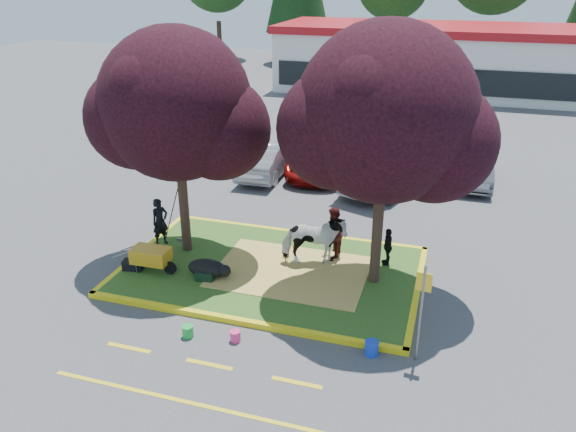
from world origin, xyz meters
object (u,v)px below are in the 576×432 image
(wheelbarrow, at_px, (151,256))
(bucket_blue, at_px, (372,348))
(sign_post, at_px, (422,304))
(car_black, at_px, (182,140))
(car_silver, at_px, (268,158))
(bucket_pink, at_px, (235,336))
(bucket_green, at_px, (188,331))
(handler, at_px, (160,222))
(calf, at_px, (207,268))
(cow, at_px, (314,241))

(wheelbarrow, relative_size, bucket_blue, 5.50)
(sign_post, height_order, car_black, sign_post)
(wheelbarrow, relative_size, car_silver, 0.43)
(wheelbarrow, xyz_separation_m, bucket_pink, (3.35, -2.13, -0.50))
(wheelbarrow, xyz_separation_m, bucket_blue, (6.45, -1.70, -0.46))
(bucket_blue, relative_size, car_black, 0.08)
(bucket_green, bearing_deg, handler, 125.70)
(car_black, bearing_deg, calf, -43.33)
(calf, relative_size, sign_post, 0.47)
(bucket_green, bearing_deg, calf, 104.12)
(bucket_green, bearing_deg, bucket_pink, 8.50)
(cow, height_order, calf, cow)
(bucket_pink, xyz_separation_m, car_silver, (-3.02, 11.16, 0.59))
(cow, bearing_deg, car_black, 26.83)
(cow, bearing_deg, calf, 101.68)
(handler, xyz_separation_m, sign_post, (8.00, -3.19, 0.55))
(sign_post, distance_m, car_silver, 12.80)
(car_black, bearing_deg, bucket_blue, -31.58)
(cow, distance_m, bucket_blue, 4.12)
(calf, relative_size, bucket_blue, 3.31)
(cow, xyz_separation_m, bucket_blue, (2.24, -3.37, -0.74))
(bucket_blue, bearing_deg, sign_post, 5.91)
(bucket_pink, relative_size, car_black, 0.06)
(wheelbarrow, relative_size, bucket_green, 6.51)
(cow, distance_m, car_black, 12.01)
(bucket_blue, bearing_deg, bucket_pink, -171.97)
(cow, relative_size, handler, 1.21)
(calf, height_order, sign_post, sign_post)
(car_black, xyz_separation_m, car_silver, (4.55, -1.19, -0.02))
(handler, xyz_separation_m, bucket_green, (2.80, -3.90, -0.75))
(handler, bearing_deg, car_black, 51.33)
(cow, relative_size, sign_post, 0.76)
(cow, xyz_separation_m, wheelbarrow, (-4.21, -1.68, -0.28))
(handler, bearing_deg, calf, -94.31)
(sign_post, relative_size, car_black, 0.55)
(bucket_green, xyz_separation_m, bucket_blue, (4.23, 0.61, 0.03))
(wheelbarrow, relative_size, bucket_pink, 6.99)
(calf, distance_m, car_black, 11.59)
(bucket_pink, height_order, car_silver, car_silver)
(bucket_pink, height_order, bucket_blue, bucket_blue)
(handler, xyz_separation_m, car_silver, (0.91, 7.43, -0.17))
(bucket_pink, xyz_separation_m, bucket_blue, (3.10, 0.44, 0.04))
(calf, bearing_deg, bucket_pink, -68.74)
(handler, relative_size, bucket_pink, 5.57)
(handler, bearing_deg, wheelbarrow, -131.57)
(handler, distance_m, bucket_blue, 7.80)
(handler, distance_m, car_silver, 7.49)
(handler, relative_size, wheelbarrow, 0.80)
(bucket_green, bearing_deg, car_black, 117.21)
(car_black, bearing_deg, wheelbarrow, -51.00)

